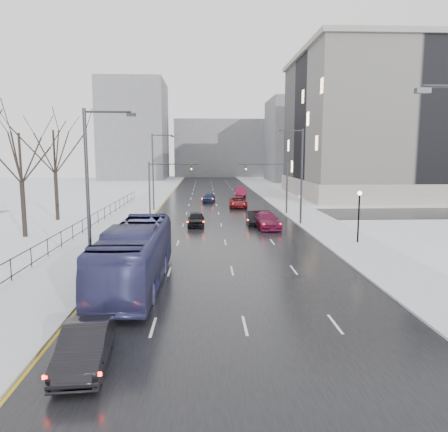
{
  "coord_description": "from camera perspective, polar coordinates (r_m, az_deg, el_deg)",
  "views": [
    {
      "loc": [
        -1.73,
        -5.14,
        7.52
      ],
      "look_at": [
        -0.17,
        29.58,
        2.5
      ],
      "focal_mm": 35.0,
      "sensor_mm": 36.0,
      "label": 1
    }
  ],
  "objects": [
    {
      "name": "tree_park_e",
      "position": [
        52.37,
        -20.86,
        -0.58
      ],
      "size": [
        9.45,
        9.45,
        13.5
      ],
      "primitive_type": null,
      "color": "black",
      "rests_on": "ground"
    },
    {
      "name": "sedan_right_distant",
      "position": [
        75.89,
        2.16,
        3.19
      ],
      "size": [
        1.97,
        5.11,
        1.66
      ],
      "primitive_type": "imported",
      "rotation": [
        0.0,
        0.0,
        -0.04
      ],
      "color": "maroon",
      "rests_on": "road"
    },
    {
      "name": "bus",
      "position": [
        25.3,
        -11.52,
        -5.04
      ],
      "size": [
        3.11,
        12.61,
        3.5
      ],
      "primitive_type": "imported",
      "rotation": [
        0.0,
        0.0,
        -0.01
      ],
      "color": "navy",
      "rests_on": "road"
    },
    {
      "name": "civic_building",
      "position": [
        85.52,
        23.25,
        10.03
      ],
      "size": [
        41.0,
        31.0,
        24.8
      ],
      "color": "gray",
      "rests_on": "ground"
    },
    {
      "name": "lamppost_r_mid",
      "position": [
        37.66,
        17.22,
        0.87
      ],
      "size": [
        0.36,
        0.36,
        4.28
      ],
      "color": "black",
      "rests_on": "sidewalk_right"
    },
    {
      "name": "sedan_center_near",
      "position": [
        45.2,
        -3.68,
        -0.4
      ],
      "size": [
        1.72,
        4.25,
        1.45
      ],
      "primitive_type": "imported",
      "rotation": [
        0.0,
        0.0,
        -0.0
      ],
      "color": "black",
      "rests_on": "road"
    },
    {
      "name": "tree_park_d",
      "position": [
        42.98,
        -24.5,
        -2.61
      ],
      "size": [
        8.75,
        8.75,
        12.5
      ],
      "primitive_type": null,
      "color": "black",
      "rests_on": "ground"
    },
    {
      "name": "sedan_right_cross",
      "position": [
        60.66,
        1.87,
        1.83
      ],
      "size": [
        2.7,
        5.4,
        1.47
      ],
      "primitive_type": "imported",
      "rotation": [
        0.0,
        0.0,
        -0.05
      ],
      "color": "maroon",
      "rests_on": "road"
    },
    {
      "name": "park_strip",
      "position": [
        68.07,
        -18.12,
        1.52
      ],
      "size": [
        14.0,
        150.0,
        0.12
      ],
      "primitive_type": "cube",
      "color": "white",
      "rests_on": "ground"
    },
    {
      "name": "no_uturn_sign",
      "position": [
        50.61,
        9.93,
        2.18
      ],
      "size": [
        0.6,
        0.06,
        2.7
      ],
      "color": "#2D2D33",
      "rests_on": "sidewalk_right"
    },
    {
      "name": "bldg_far_right",
      "position": [
        123.81,
        11.5,
        9.67
      ],
      "size": [
        24.0,
        20.0,
        22.0
      ],
      "primitive_type": "cube",
      "color": "slate",
      "rests_on": "ground"
    },
    {
      "name": "bldg_far_center",
      "position": [
        145.26,
        -0.3,
        8.8
      ],
      "size": [
        30.0,
        18.0,
        18.0
      ],
      "primitive_type": "cube",
      "color": "slate",
      "rests_on": "ground"
    },
    {
      "name": "cross_road",
      "position": [
        53.7,
        -0.69,
        0.19
      ],
      "size": [
        130.0,
        10.0,
        0.04
      ],
      "primitive_type": "cube",
      "color": "black",
      "rests_on": "ground"
    },
    {
      "name": "road",
      "position": [
        65.6,
        -1.04,
        1.65
      ],
      "size": [
        16.0,
        150.0,
        0.04
      ],
      "primitive_type": "cube",
      "color": "black",
      "rests_on": "ground"
    },
    {
      "name": "streetlight_r_mid",
      "position": [
        46.25,
        9.84,
        5.74
      ],
      "size": [
        2.95,
        0.25,
        10.0
      ],
      "color": "#2D2D33",
      "rests_on": "ground"
    },
    {
      "name": "sedan_right_far",
      "position": [
        43.94,
        5.62,
        -0.6
      ],
      "size": [
        2.64,
        5.53,
        1.55
      ],
      "primitive_type": "imported",
      "rotation": [
        0.0,
        0.0,
        0.09
      ],
      "color": "maroon",
      "rests_on": "road"
    },
    {
      "name": "mast_signal_right",
      "position": [
        54.01,
        7.12,
        4.53
      ],
      "size": [
        6.1,
        0.33,
        6.5
      ],
      "color": "#2D2D33",
      "rests_on": "ground"
    },
    {
      "name": "sedan_right_near",
      "position": [
        46.35,
        3.94,
        -0.21
      ],
      "size": [
        1.57,
        4.28,
        1.4
      ],
      "primitive_type": "imported",
      "rotation": [
        0.0,
        0.0,
        -0.02
      ],
      "color": "black",
      "rests_on": "road"
    },
    {
      "name": "sidewalk_right",
      "position": [
        66.7,
        8.02,
        1.73
      ],
      "size": [
        5.0,
        150.0,
        0.16
      ],
      "primitive_type": "cube",
      "color": "silver",
      "rests_on": "ground"
    },
    {
      "name": "iron_fence",
      "position": [
        37.5,
        -20.03,
        -2.44
      ],
      "size": [
        0.06,
        70.0,
        1.3
      ],
      "color": "black",
      "rests_on": "sidewalk_left"
    },
    {
      "name": "streetlight_l_near",
      "position": [
        26.02,
        -16.92,
        3.67
      ],
      "size": [
        2.95,
        0.25,
        10.0
      ],
      "color": "#2D2D33",
      "rests_on": "ground"
    },
    {
      "name": "sedan_left_near",
      "position": [
        16.75,
        -17.68,
        -15.91
      ],
      "size": [
        1.92,
        4.62,
        1.49
      ],
      "primitive_type": "imported",
      "rotation": [
        0.0,
        0.0,
        0.08
      ],
      "color": "black",
      "rests_on": "road"
    },
    {
      "name": "streetlight_l_far",
      "position": [
        57.54,
        -9.04,
        6.22
      ],
      "size": [
        2.95,
        0.25,
        10.0
      ],
      "color": "#2D2D33",
      "rests_on": "ground"
    },
    {
      "name": "mast_signal_left",
      "position": [
        53.54,
        -8.58,
        4.47
      ],
      "size": [
        6.1,
        0.33,
        6.5
      ],
      "color": "#2D2D33",
      "rests_on": "ground"
    },
    {
      "name": "sidewalk_left",
      "position": [
        66.15,
        -10.17,
        1.63
      ],
      "size": [
        5.0,
        150.0,
        0.16
      ],
      "primitive_type": "cube",
      "color": "silver",
      "rests_on": "ground"
    },
    {
      "name": "bldg_far_left",
      "position": [
        131.87,
        -11.61,
        10.87
      ],
      "size": [
        18.0,
        22.0,
        28.0
      ],
      "primitive_type": "cube",
      "color": "slate",
      "rests_on": "ground"
    },
    {
      "name": "sedan_center_far",
      "position": [
        67.04,
        -1.98,
        2.42
      ],
      "size": [
        2.2,
        4.35,
        1.42
      ],
      "primitive_type": "imported",
      "rotation": [
        0.0,
        0.0,
        -0.13
      ],
      "color": "#182549",
      "rests_on": "road"
    }
  ]
}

